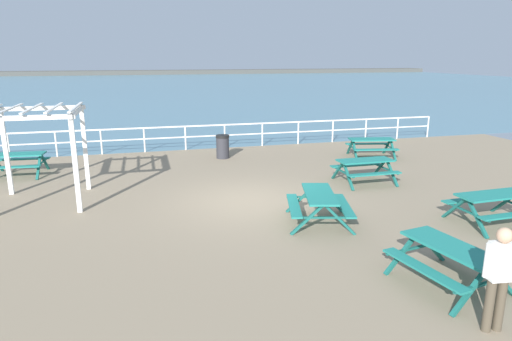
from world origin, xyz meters
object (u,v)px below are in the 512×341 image
(picnic_table_corner, at_px, (319,200))
(picnic_table_far_left, at_px, (450,255))
(picnic_table_near_right, at_px, (17,159))
(visitor, at_px, (499,273))
(picnic_table_near_left, at_px, (372,143))
(picnic_table_mid_centre, at_px, (493,202))
(litter_bin, at_px, (223,147))
(picnic_table_seaward, at_px, (365,165))
(lattice_pergola, at_px, (36,133))

(picnic_table_corner, bearing_deg, picnic_table_far_left, -148.63)
(picnic_table_far_left, relative_size, picnic_table_corner, 0.95)
(picnic_table_near_right, height_order, visitor, visitor)
(picnic_table_near_left, distance_m, visitor, 12.04)
(picnic_table_far_left, bearing_deg, picnic_table_corner, 6.09)
(picnic_table_mid_centre, xyz_separation_m, litter_bin, (-4.98, 9.02, -0.10))
(picnic_table_near_left, relative_size, picnic_table_seaward, 1.15)
(picnic_table_near_left, height_order, picnic_table_seaward, same)
(picnic_table_mid_centre, distance_m, picnic_table_corner, 4.25)
(picnic_table_mid_centre, relative_size, picnic_table_corner, 0.86)
(visitor, bearing_deg, picnic_table_near_right, 44.25)
(picnic_table_near_right, height_order, picnic_table_far_left, same)
(picnic_table_near_left, relative_size, picnic_table_mid_centre, 1.13)
(picnic_table_seaward, bearing_deg, picnic_table_near_right, 159.97)
(picnic_table_mid_centre, height_order, visitor, visitor)
(picnic_table_near_right, relative_size, picnic_table_far_left, 0.95)
(picnic_table_near_right, bearing_deg, picnic_table_corner, -35.20)
(picnic_table_near_left, bearing_deg, picnic_table_near_right, -170.67)
(picnic_table_near_right, xyz_separation_m, picnic_table_far_left, (9.32, -10.53, 0.00))
(visitor, xyz_separation_m, lattice_pergola, (-7.68, 8.43, 1.05))
(picnic_table_mid_centre, relative_size, lattice_pergola, 0.68)
(picnic_table_mid_centre, distance_m, litter_bin, 10.31)
(picnic_table_near_left, relative_size, picnic_table_far_left, 1.02)
(litter_bin, bearing_deg, picnic_table_corner, -83.43)
(picnic_table_far_left, distance_m, lattice_pergola, 10.72)
(visitor, distance_m, lattice_pergola, 11.45)
(picnic_table_seaward, distance_m, lattice_pergola, 9.93)
(visitor, height_order, lattice_pergola, lattice_pergola)
(picnic_table_near_right, height_order, picnic_table_seaward, same)
(picnic_table_far_left, xyz_separation_m, picnic_table_corner, (-1.02, 3.53, 0.00))
(picnic_table_near_right, distance_m, picnic_table_corner, 10.86)
(picnic_table_near_left, relative_size, litter_bin, 2.18)
(picnic_table_seaward, height_order, picnic_table_corner, same)
(picnic_table_corner, height_order, litter_bin, litter_bin)
(picnic_table_seaward, relative_size, picnic_table_corner, 0.85)
(picnic_table_corner, distance_m, lattice_pergola, 7.90)
(visitor, bearing_deg, picnic_table_seaward, -8.16)
(picnic_table_corner, height_order, visitor, visitor)
(picnic_table_near_left, xyz_separation_m, visitor, (-4.26, -11.25, 0.36))
(picnic_table_near_left, bearing_deg, visitor, -98.66)
(picnic_table_mid_centre, height_order, picnic_table_corner, same)
(picnic_table_seaward, height_order, litter_bin, litter_bin)
(picnic_table_near_right, bearing_deg, lattice_pergola, -63.38)
(picnic_table_mid_centre, bearing_deg, picnic_table_near_right, 145.02)
(picnic_table_far_left, bearing_deg, picnic_table_near_right, 31.55)
(picnic_table_near_right, relative_size, lattice_pergola, 0.71)
(picnic_table_seaward, relative_size, visitor, 1.09)
(picnic_table_seaward, distance_m, litter_bin, 6.13)
(picnic_table_near_right, distance_m, lattice_pergola, 3.99)
(picnic_table_far_left, height_order, picnic_table_seaward, same)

